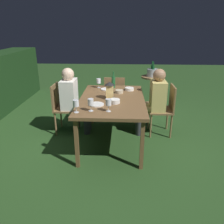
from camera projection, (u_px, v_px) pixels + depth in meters
ground_plane at (112, 141)px, 3.78m from camera, size 16.00×16.00×0.00m
dining_table at (112, 102)px, 3.54m from camera, size 1.62×0.99×0.75m
chair_side_left_b at (165, 107)px, 3.91m from camera, size 0.42×0.40×0.87m
person_in_mustard at (154, 99)px, 3.86m from camera, size 0.38×0.47×1.15m
chair_side_right_b at (63, 106)px, 3.99m from camera, size 0.42×0.40×0.87m
person_in_cream at (73, 98)px, 3.93m from camera, size 0.38×0.47×1.15m
chair_head_far at (115, 95)px, 4.60m from camera, size 0.40×0.42×0.87m
lantern_centerpiece at (110, 89)px, 3.45m from camera, size 0.15×0.15×0.27m
green_bottle_on_table at (113, 82)px, 4.10m from camera, size 0.07×0.07×0.29m
wine_glass_a at (99, 81)px, 4.08m from camera, size 0.08×0.08×0.17m
wine_glass_b at (76, 104)px, 2.91m from camera, size 0.08×0.08×0.17m
wine_glass_c at (108, 103)px, 2.95m from camera, size 0.08×0.08×0.17m
wine_glass_d at (91, 103)px, 2.96m from camera, size 0.08×0.08×0.17m
plate_a at (96, 104)px, 3.23m from camera, size 0.22×0.22×0.01m
plate_b at (106, 89)px, 4.00m from camera, size 0.20×0.20×0.01m
bowl_olives at (119, 91)px, 3.79m from camera, size 0.13×0.13×0.05m
bowl_bread at (115, 101)px, 3.30m from camera, size 0.15×0.15×0.06m
bowl_salad at (129, 89)px, 3.95m from camera, size 0.16×0.16×0.05m
side_table at (152, 86)px, 5.37m from camera, size 0.51×0.51×0.70m
ice_bucket at (153, 72)px, 5.24m from camera, size 0.26×0.26×0.34m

